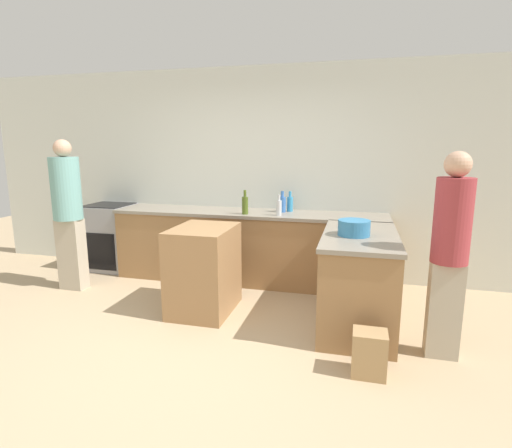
% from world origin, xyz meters
% --- Properties ---
extents(ground_plane, '(14.00, 14.00, 0.00)m').
position_xyz_m(ground_plane, '(0.00, 0.00, 0.00)').
color(ground_plane, tan).
extents(wall_back, '(8.00, 0.06, 2.70)m').
position_xyz_m(wall_back, '(0.00, 2.14, 1.35)').
color(wall_back, silver).
rests_on(wall_back, ground_plane).
extents(counter_back, '(3.42, 0.68, 0.90)m').
position_xyz_m(counter_back, '(0.00, 1.79, 0.45)').
color(counter_back, olive).
rests_on(counter_back, ground_plane).
extents(counter_peninsula, '(0.69, 1.34, 0.90)m').
position_xyz_m(counter_peninsula, '(1.36, 0.81, 0.45)').
color(counter_peninsula, olive).
rests_on(counter_peninsula, ground_plane).
extents(range_oven, '(0.61, 0.59, 0.91)m').
position_xyz_m(range_oven, '(-2.02, 1.82, 0.45)').
color(range_oven, '#99999E').
rests_on(range_oven, ground_plane).
extents(island_table, '(0.59, 0.77, 0.89)m').
position_xyz_m(island_table, '(-0.19, 0.74, 0.45)').
color(island_table, '#997047').
rests_on(island_table, ground_plane).
extents(mixing_bowl, '(0.29, 0.29, 0.14)m').
position_xyz_m(mixing_bowl, '(1.30, 0.72, 0.97)').
color(mixing_bowl, teal).
rests_on(mixing_bowl, counter_peninsula).
extents(water_bottle_blue, '(0.09, 0.09, 0.26)m').
position_xyz_m(water_bottle_blue, '(0.42, 1.85, 1.00)').
color(water_bottle_blue, '#386BB7').
rests_on(water_bottle_blue, counter_back).
extents(dish_soap_bottle, '(0.07, 0.07, 0.25)m').
position_xyz_m(dish_soap_bottle, '(0.50, 1.93, 1.00)').
color(dish_soap_bottle, '#338CBF').
rests_on(dish_soap_bottle, counter_back).
extents(vinegar_bottle_clear, '(0.06, 0.06, 0.25)m').
position_xyz_m(vinegar_bottle_clear, '(0.43, 1.60, 1.00)').
color(vinegar_bottle_clear, silver).
rests_on(vinegar_bottle_clear, counter_back).
extents(olive_oil_bottle, '(0.07, 0.07, 0.29)m').
position_xyz_m(olive_oil_bottle, '(0.01, 1.59, 1.01)').
color(olive_oil_bottle, '#475B1E').
rests_on(olive_oil_bottle, counter_back).
extents(person_by_range, '(0.33, 0.33, 1.78)m').
position_xyz_m(person_by_range, '(-1.98, 0.97, 0.97)').
color(person_by_range, '#ADA38E').
rests_on(person_by_range, ground_plane).
extents(person_at_peninsula, '(0.28, 0.28, 1.67)m').
position_xyz_m(person_at_peninsula, '(2.04, 0.35, 0.93)').
color(person_at_peninsula, '#ADA38E').
rests_on(person_at_peninsula, ground_plane).
extents(paper_bag, '(0.25, 0.21, 0.35)m').
position_xyz_m(paper_bag, '(1.46, -0.09, 0.17)').
color(paper_bag, '#A88456').
rests_on(paper_bag, ground_plane).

